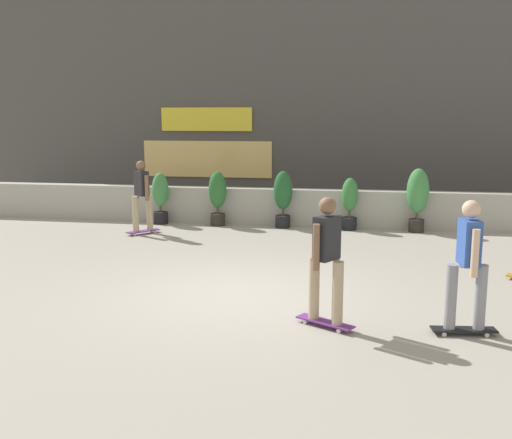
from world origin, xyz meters
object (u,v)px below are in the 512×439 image
at_px(potted_plant_3, 350,202).
at_px(skater_by_wall_right, 326,256).
at_px(potted_plant_0, 160,196).
at_px(potted_plant_2, 283,196).
at_px(potted_plant_1, 218,195).
at_px(skater_mid_plaza, 142,194).
at_px(skater_far_left, 468,261).
at_px(potted_plant_4, 418,195).

distance_m(potted_plant_3, skater_by_wall_right, 6.77).
bearing_deg(potted_plant_3, potted_plant_0, 180.00).
xyz_separation_m(potted_plant_2, potted_plant_3, (1.60, 0.00, -0.11)).
height_order(potted_plant_1, skater_mid_plaza, skater_mid_plaza).
xyz_separation_m(potted_plant_3, skater_mid_plaza, (-4.69, -1.35, 0.26)).
xyz_separation_m(skater_by_wall_right, skater_far_left, (1.72, 0.03, 0.00)).
distance_m(potted_plant_2, skater_far_left, 7.44).
bearing_deg(potted_plant_1, potted_plant_3, 0.00).
distance_m(potted_plant_4, skater_far_left, 6.74).
xyz_separation_m(potted_plant_1, potted_plant_4, (4.80, -0.00, 0.11)).
bearing_deg(skater_by_wall_right, potted_plant_3, 88.52).
distance_m(potted_plant_1, potted_plant_4, 4.80).
distance_m(potted_plant_2, skater_by_wall_right, 6.92).
height_order(potted_plant_4, skater_mid_plaza, skater_mid_plaza).
height_order(potted_plant_1, potted_plant_3, potted_plant_1).
bearing_deg(potted_plant_4, potted_plant_0, 180.00).
xyz_separation_m(potted_plant_2, potted_plant_4, (3.17, -0.00, 0.08)).
distance_m(potted_plant_4, skater_mid_plaza, 6.40).
bearing_deg(skater_far_left, skater_by_wall_right, -179.13).
height_order(potted_plant_2, skater_by_wall_right, skater_by_wall_right).
distance_m(potted_plant_3, potted_plant_4, 1.58).
height_order(potted_plant_2, potted_plant_4, potted_plant_4).
relative_size(potted_plant_0, potted_plant_2, 0.93).
distance_m(potted_plant_1, potted_plant_3, 3.24).
bearing_deg(potted_plant_3, potted_plant_1, 180.00).
bearing_deg(skater_mid_plaza, potted_plant_1, 42.94).
relative_size(potted_plant_0, skater_mid_plaza, 0.76).
xyz_separation_m(potted_plant_0, potted_plant_1, (1.48, 0.00, 0.05)).
bearing_deg(potted_plant_4, skater_by_wall_right, -104.41).
bearing_deg(potted_plant_2, skater_by_wall_right, -78.07).
height_order(potted_plant_1, potted_plant_4, potted_plant_4).
bearing_deg(potted_plant_1, potted_plant_4, -0.00).
relative_size(skater_by_wall_right, skater_mid_plaza, 1.00).
distance_m(potted_plant_1, skater_by_wall_right, 7.43).
bearing_deg(potted_plant_0, potted_plant_3, 0.00).
relative_size(potted_plant_0, potted_plant_1, 0.96).
relative_size(potted_plant_2, potted_plant_3, 1.11).
distance_m(potted_plant_3, skater_mid_plaza, 4.89).
bearing_deg(potted_plant_0, potted_plant_1, 0.00).
bearing_deg(potted_plant_0, potted_plant_2, 0.00).
distance_m(potted_plant_0, potted_plant_3, 4.72).
bearing_deg(skater_far_left, potted_plant_2, 115.06).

